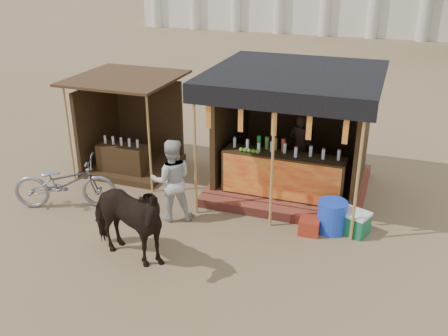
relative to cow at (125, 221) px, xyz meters
name	(u,v)px	position (x,y,z in m)	size (l,w,h in m)	color
ground	(194,257)	(1.08, 0.48, -0.79)	(120.00, 120.00, 0.00)	#846B4C
main_stall	(292,148)	(2.09, 3.83, 0.23)	(3.60, 3.61, 2.78)	brown
secondary_stall	(127,135)	(-2.09, 3.71, 0.06)	(2.40, 2.40, 2.38)	#3A2815
cow	(125,221)	(0.00, 0.00, 0.00)	(0.85, 1.88, 1.58)	black
motorbike	(65,183)	(-2.26, 1.35, -0.23)	(0.75, 2.15, 1.13)	gray
bystander	(172,180)	(0.12, 1.66, 0.07)	(0.84, 0.65, 1.72)	beige
blue_barrel	(332,216)	(3.27, 2.23, -0.47)	(0.57, 0.57, 0.65)	blue
red_crate	(309,226)	(2.88, 2.01, -0.64)	(0.39, 0.40, 0.30)	maroon
cooler	(352,222)	(3.65, 2.31, -0.56)	(0.76, 0.65, 0.46)	#17673F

